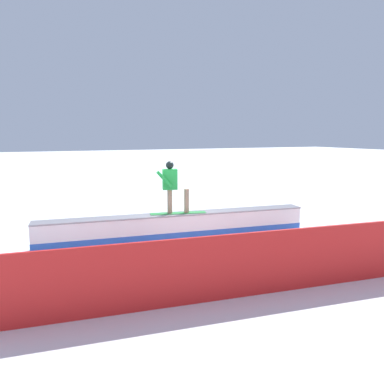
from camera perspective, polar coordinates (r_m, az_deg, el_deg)
The scene contains 4 objects.
ground_plane at distance 10.63m, azimuth -2.29°, elevation -7.40°, with size 120.00×120.00×0.00m, color white.
grind_box at distance 10.54m, azimuth -2.30°, elevation -5.58°, with size 7.78×1.46×0.77m.
snowboarder at distance 10.28m, azimuth -3.08°, elevation 1.04°, with size 1.61×0.63×1.49m.
safety_fence at distance 7.05m, azimuth 10.05°, elevation -10.94°, with size 9.61×0.06×1.22m, color red.
Camera 1 is at (3.76, 9.48, 3.00)m, focal length 34.21 mm.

